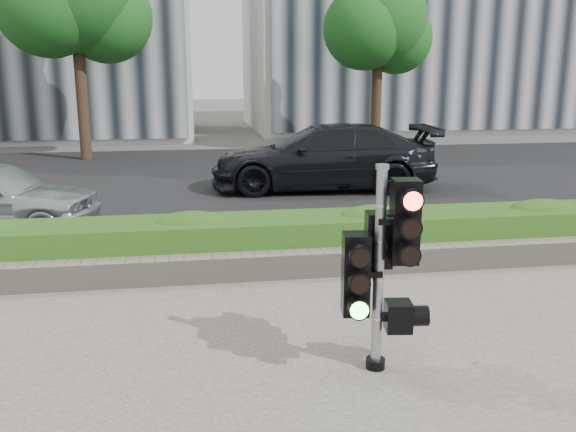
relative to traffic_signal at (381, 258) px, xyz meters
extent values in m
plane|color=#51514C|center=(-0.51, 0.84, -1.10)|extent=(120.00, 120.00, 0.00)
cube|color=black|center=(-0.51, 10.84, -1.09)|extent=(60.00, 13.00, 0.02)
cube|color=gray|center=(-0.51, 3.99, -1.04)|extent=(60.00, 0.25, 0.12)
cube|color=gray|center=(-0.51, 2.74, -0.90)|extent=(12.00, 0.32, 0.34)
cube|color=#55942D|center=(-0.51, 3.39, -0.73)|extent=(12.00, 1.00, 0.68)
cube|color=#B7B7B2|center=(10.49, 25.84, 4.90)|extent=(18.00, 10.00, 12.00)
cylinder|color=black|center=(-5.01, 15.34, 0.91)|extent=(0.36, 0.36, 4.03)
sphere|color=#154B15|center=(-4.14, 15.70, 3.36)|extent=(2.88, 2.88, 2.88)
sphere|color=#154B15|center=(-5.73, 14.91, 3.65)|extent=(3.17, 3.17, 3.17)
cylinder|color=black|center=(4.99, 16.34, 0.69)|extent=(0.36, 0.36, 3.58)
sphere|color=#154B15|center=(4.99, 16.34, 3.50)|extent=(3.33, 3.33, 3.33)
sphere|color=#154B15|center=(5.76, 16.66, 2.86)|extent=(2.56, 2.56, 2.56)
sphere|color=#154B15|center=(4.35, 15.95, 3.12)|extent=(2.82, 2.82, 2.82)
cylinder|color=black|center=(-0.03, -0.02, -1.03)|extent=(0.19, 0.19, 0.09)
cylinder|color=gray|center=(-0.03, -0.02, -0.13)|extent=(0.10, 0.10, 1.90)
cylinder|color=gray|center=(-0.03, -0.02, 0.85)|extent=(0.12, 0.12, 0.05)
cube|color=#FF1107|center=(0.18, -0.08, 0.36)|extent=(0.27, 0.27, 0.76)
cube|color=#14E51E|center=(-0.24, -0.02, -0.13)|extent=(0.27, 0.27, 0.76)
cube|color=black|center=(0.03, 0.18, 0.13)|extent=(0.27, 0.27, 0.52)
cube|color=orange|center=(0.18, -0.02, -0.57)|extent=(0.27, 0.27, 0.28)
imported|color=black|center=(1.45, 9.05, -0.31)|extent=(5.50, 2.62, 1.55)
camera|label=1|loc=(-1.69, -5.11, 1.65)|focal=38.00mm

